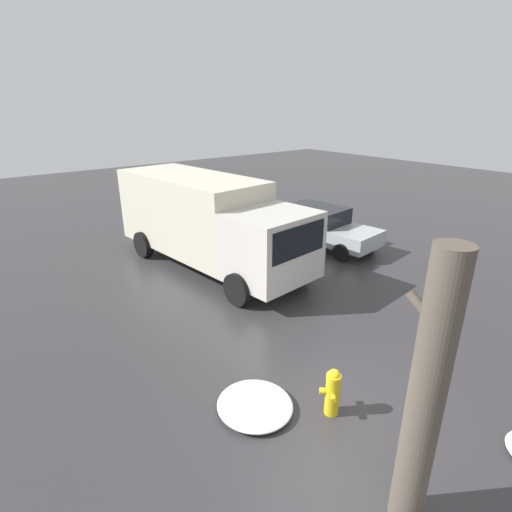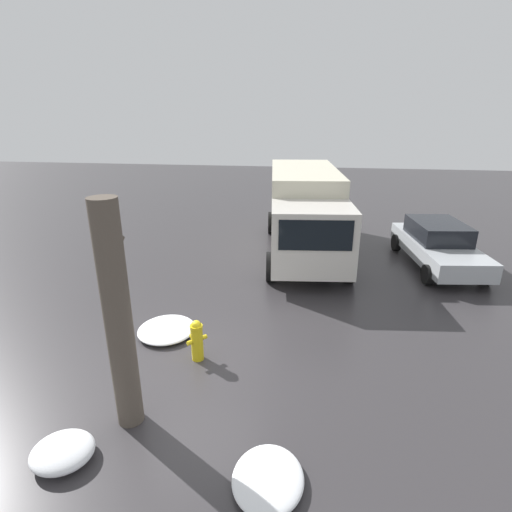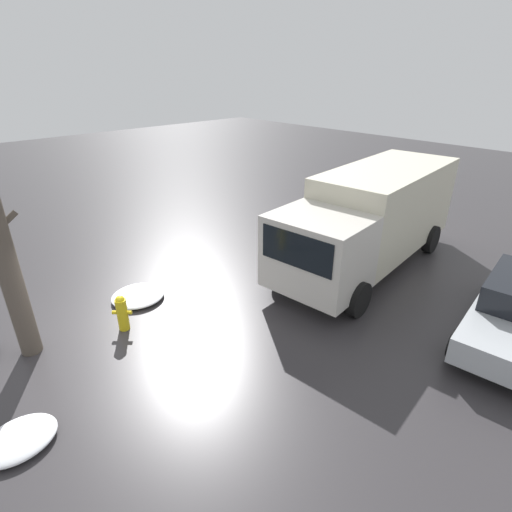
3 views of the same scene
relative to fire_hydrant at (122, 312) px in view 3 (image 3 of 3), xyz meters
The scene contains 7 objects.
ground_plane 0.46m from the fire_hydrant, 133.80° to the right, with size 60.00×60.00×0.00m, color #333033.
fire_hydrant is the anchor object (origin of this frame).
tree_trunk 2.41m from the fire_hydrant, 161.02° to the left, with size 0.64×0.42×3.76m.
delivery_truck 7.47m from the fire_hydrant, 15.55° to the right, with size 7.56×3.16×2.87m.
pedestrian 5.47m from the fire_hydrant, 29.75° to the right, with size 0.37×0.37×1.71m.
snow_pile_by_hydrant 1.38m from the fire_hydrant, 48.14° to the left, with size 1.37×1.32×0.20m.
snow_pile_by_tree 3.28m from the fire_hydrant, 147.22° to the right, with size 1.19×1.00×0.19m.
Camera 3 is at (-3.05, -7.74, 5.59)m, focal length 28.00 mm.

